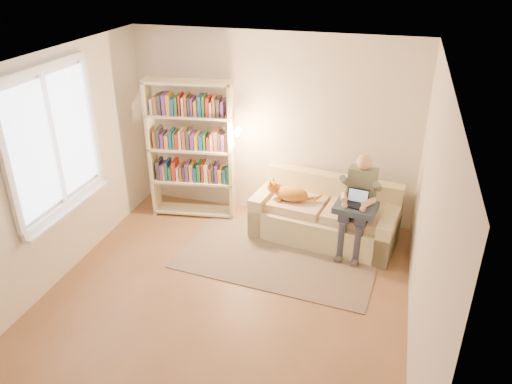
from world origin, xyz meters
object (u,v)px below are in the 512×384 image
(sofa, at_px, (325,217))
(person, at_px, (359,199))
(bookshelf, at_px, (191,143))
(cat, at_px, (291,193))
(laptop, at_px, (352,200))

(sofa, distance_m, person, 0.65)
(bookshelf, bearing_deg, sofa, -11.78)
(sofa, height_order, cat, sofa)
(bookshelf, bearing_deg, laptop, -18.67)
(sofa, xyz_separation_m, bookshelf, (-1.93, 0.12, 0.81))
(person, relative_size, laptop, 4.45)
(sofa, bearing_deg, cat, -165.26)
(sofa, xyz_separation_m, person, (0.42, -0.21, 0.44))
(sofa, bearing_deg, person, -17.94)
(laptop, bearing_deg, cat, 171.61)
(cat, bearing_deg, laptop, -8.39)
(bookshelf, bearing_deg, person, -16.24)
(sofa, relative_size, laptop, 6.86)
(bookshelf, bearing_deg, cat, -14.87)
(person, xyz_separation_m, cat, (-0.89, 0.16, -0.12))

